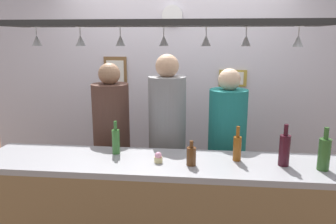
% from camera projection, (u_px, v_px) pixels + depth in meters
% --- Properties ---
extents(back_wall, '(4.40, 0.06, 2.60)m').
position_uv_depth(back_wall, '(177.00, 92.00, 3.79)').
color(back_wall, silver).
rests_on(back_wall, ground_plane).
extents(bar_counter, '(2.70, 0.55, 1.03)m').
position_uv_depth(bar_counter, '(159.00, 213.00, 2.36)').
color(bar_counter, '#99999E').
rests_on(bar_counter, ground_plane).
extents(overhead_glass_rack, '(2.20, 0.36, 0.04)m').
position_uv_depth(overhead_glass_rack, '(162.00, 23.00, 2.27)').
color(overhead_glass_rack, black).
extents(hanging_wineglass_far_left, '(0.07, 0.07, 0.13)m').
position_uv_depth(hanging_wineglass_far_left, '(37.00, 40.00, 2.37)').
color(hanging_wineglass_far_left, silver).
rests_on(hanging_wineglass_far_left, overhead_glass_rack).
extents(hanging_wineglass_left, '(0.07, 0.07, 0.13)m').
position_uv_depth(hanging_wineglass_left, '(81.00, 40.00, 2.32)').
color(hanging_wineglass_left, silver).
rests_on(hanging_wineglass_left, overhead_glass_rack).
extents(hanging_wineglass_center_left, '(0.07, 0.07, 0.13)m').
position_uv_depth(hanging_wineglass_center_left, '(120.00, 40.00, 2.33)').
color(hanging_wineglass_center_left, silver).
rests_on(hanging_wineglass_center_left, overhead_glass_rack).
extents(hanging_wineglass_center, '(0.07, 0.07, 0.13)m').
position_uv_depth(hanging_wineglass_center, '(164.00, 40.00, 2.33)').
color(hanging_wineglass_center, silver).
rests_on(hanging_wineglass_center, overhead_glass_rack).
extents(hanging_wineglass_center_right, '(0.07, 0.07, 0.13)m').
position_uv_depth(hanging_wineglass_center_right, '(206.00, 40.00, 2.30)').
color(hanging_wineglass_center_right, silver).
rests_on(hanging_wineglass_center_right, overhead_glass_rack).
extents(hanging_wineglass_right, '(0.07, 0.07, 0.13)m').
position_uv_depth(hanging_wineglass_right, '(246.00, 40.00, 2.27)').
color(hanging_wineglass_right, silver).
rests_on(hanging_wineglass_right, overhead_glass_rack).
extents(hanging_wineglass_far_right, '(0.07, 0.07, 0.13)m').
position_uv_depth(hanging_wineglass_far_right, '(298.00, 40.00, 2.16)').
color(hanging_wineglass_far_right, silver).
rests_on(hanging_wineglass_far_right, overhead_glass_rack).
extents(person_left_brown_shirt, '(0.34, 0.34, 1.69)m').
position_uv_depth(person_left_brown_shirt, '(112.00, 135.00, 3.12)').
color(person_left_brown_shirt, '#2D334C').
rests_on(person_left_brown_shirt, ground_plane).
extents(person_middle_grey_shirt, '(0.34, 0.34, 1.77)m').
position_uv_depth(person_middle_grey_shirt, '(167.00, 131.00, 3.05)').
color(person_middle_grey_shirt, '#2D334C').
rests_on(person_middle_grey_shirt, ground_plane).
extents(person_right_teal_shirt, '(0.34, 0.34, 1.65)m').
position_uv_depth(person_right_teal_shirt, '(227.00, 141.00, 3.01)').
color(person_right_teal_shirt, '#2D334C').
rests_on(person_right_teal_shirt, ground_plane).
extents(bottle_beer_brown_stubby, '(0.07, 0.07, 0.18)m').
position_uv_depth(bottle_beer_brown_stubby, '(191.00, 156.00, 2.34)').
color(bottle_beer_brown_stubby, '#512D14').
rests_on(bottle_beer_brown_stubby, bar_counter).
extents(bottle_beer_green_import, '(0.06, 0.06, 0.26)m').
position_uv_depth(bottle_beer_green_import, '(116.00, 141.00, 2.57)').
color(bottle_beer_green_import, '#336B2D').
rests_on(bottle_beer_green_import, bar_counter).
extents(bottle_champagne_green, '(0.08, 0.08, 0.30)m').
position_uv_depth(bottle_champagne_green, '(324.00, 153.00, 2.25)').
color(bottle_champagne_green, '#2D5623').
rests_on(bottle_champagne_green, bar_counter).
extents(bottle_wine_dark_red, '(0.08, 0.08, 0.30)m').
position_uv_depth(bottle_wine_dark_red, '(284.00, 149.00, 2.33)').
color(bottle_wine_dark_red, '#380F19').
rests_on(bottle_wine_dark_red, bar_counter).
extents(bottle_beer_amber_tall, '(0.06, 0.06, 0.26)m').
position_uv_depth(bottle_beer_amber_tall, '(237.00, 147.00, 2.43)').
color(bottle_beer_amber_tall, brown).
rests_on(bottle_beer_amber_tall, bar_counter).
extents(cupcake, '(0.06, 0.06, 0.08)m').
position_uv_depth(cupcake, '(158.00, 158.00, 2.40)').
color(cupcake, beige).
rests_on(cupcake, bar_counter).
extents(picture_frame_caricature, '(0.26, 0.02, 0.34)m').
position_uv_depth(picture_frame_caricature, '(115.00, 72.00, 3.77)').
color(picture_frame_caricature, brown).
rests_on(picture_frame_caricature, back_wall).
extents(picture_frame_lower_pair, '(0.30, 0.02, 0.18)m').
position_uv_depth(picture_frame_lower_pair, '(233.00, 78.00, 3.64)').
color(picture_frame_lower_pair, '#B29338').
rests_on(picture_frame_lower_pair, back_wall).
extents(wall_clock, '(0.22, 0.03, 0.22)m').
position_uv_depth(wall_clock, '(172.00, 15.00, 3.56)').
color(wall_clock, white).
rests_on(wall_clock, back_wall).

